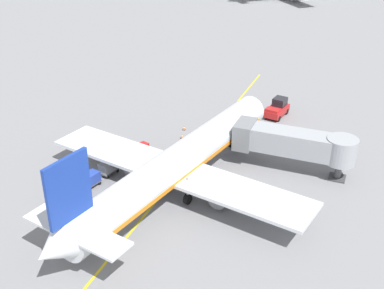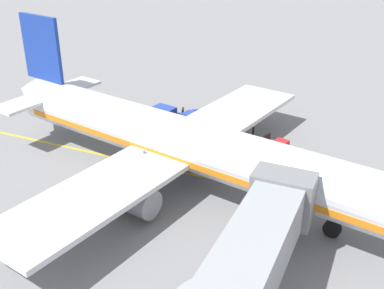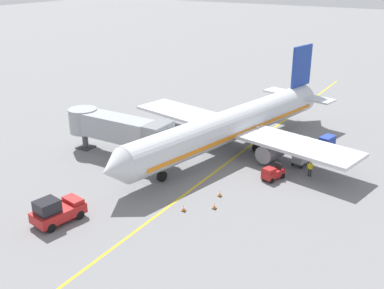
# 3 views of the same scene
# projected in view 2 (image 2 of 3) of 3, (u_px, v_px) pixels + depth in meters

# --- Properties ---
(ground_plane) EXTENTS (400.00, 400.00, 0.00)m
(ground_plane) POSITION_uv_depth(u_px,v_px,m) (171.00, 170.00, 37.42)
(ground_plane) COLOR slate
(gate_lead_in_line) EXTENTS (0.24, 80.00, 0.01)m
(gate_lead_in_line) POSITION_uv_depth(u_px,v_px,m) (171.00, 170.00, 37.42)
(gate_lead_in_line) COLOR gold
(gate_lead_in_line) RESTS_ON ground
(parked_airliner) EXTENTS (30.43, 37.12, 10.63)m
(parked_airliner) POSITION_uv_depth(u_px,v_px,m) (183.00, 143.00, 34.41)
(parked_airliner) COLOR silver
(parked_airliner) RESTS_ON ground
(jet_bridge) EXTENTS (13.46, 3.50, 4.98)m
(jet_bridge) POSITION_uv_depth(u_px,v_px,m) (253.00, 255.00, 22.74)
(jet_bridge) COLOR #93999E
(jet_bridge) RESTS_ON ground
(baggage_tug_lead) EXTENTS (2.00, 2.76, 1.62)m
(baggage_tug_lead) POSITION_uv_depth(u_px,v_px,m) (191.00, 118.00, 45.04)
(baggage_tug_lead) COLOR #1E339E
(baggage_tug_lead) RESTS_ON ground
(baggage_tug_trailing) EXTENTS (1.92, 2.75, 1.62)m
(baggage_tug_trailing) POSITION_uv_depth(u_px,v_px,m) (274.00, 146.00, 39.56)
(baggage_tug_trailing) COLOR #B21E1E
(baggage_tug_trailing) RESTS_ON ground
(baggage_cart_front) EXTENTS (1.74, 2.98, 1.58)m
(baggage_cart_front) POSITION_uv_depth(u_px,v_px,m) (223.00, 128.00, 42.39)
(baggage_cart_front) COLOR #4C4C51
(baggage_cart_front) RESTS_ON ground
(baggage_cart_second_in_train) EXTENTS (1.74, 2.98, 1.58)m
(baggage_cart_second_in_train) POSITION_uv_depth(u_px,v_px,m) (194.00, 120.00, 43.90)
(baggage_cart_second_in_train) COLOR #4C4C51
(baggage_cart_second_in_train) RESTS_ON ground
(baggage_cart_third_in_train) EXTENTS (1.74, 2.98, 1.58)m
(baggage_cart_third_in_train) POSITION_uv_depth(u_px,v_px,m) (165.00, 113.00, 45.50)
(baggage_cart_third_in_train) COLOR #4C4C51
(baggage_cart_third_in_train) RESTS_ON ground
(ground_crew_wing_walker) EXTENTS (0.72, 0.25, 1.69)m
(ground_crew_wing_walker) POSITION_uv_depth(u_px,v_px,m) (254.00, 125.00, 42.94)
(ground_crew_wing_walker) COLOR #232328
(ground_crew_wing_walker) RESTS_ON ground
(safety_cone_nose_left) EXTENTS (0.36, 0.36, 0.59)m
(safety_cone_nose_left) POSITION_uv_depth(u_px,v_px,m) (380.00, 184.00, 34.88)
(safety_cone_nose_left) COLOR black
(safety_cone_nose_left) RESTS_ON ground
(safety_cone_nose_right) EXTENTS (0.36, 0.36, 0.59)m
(safety_cone_nose_right) POSITION_uv_depth(u_px,v_px,m) (345.00, 182.00, 35.16)
(safety_cone_nose_right) COLOR black
(safety_cone_nose_right) RESTS_ON ground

